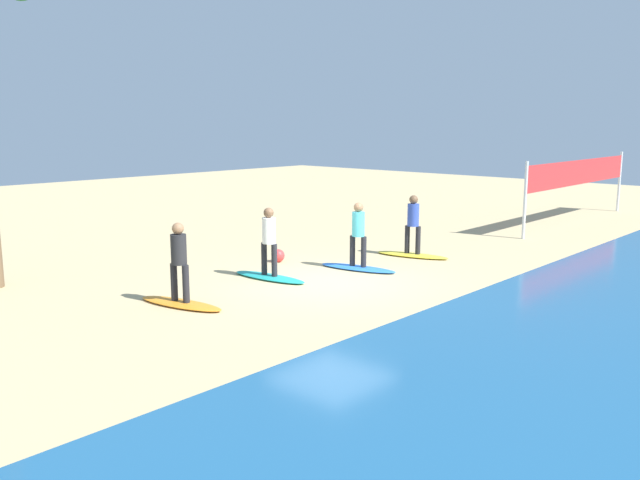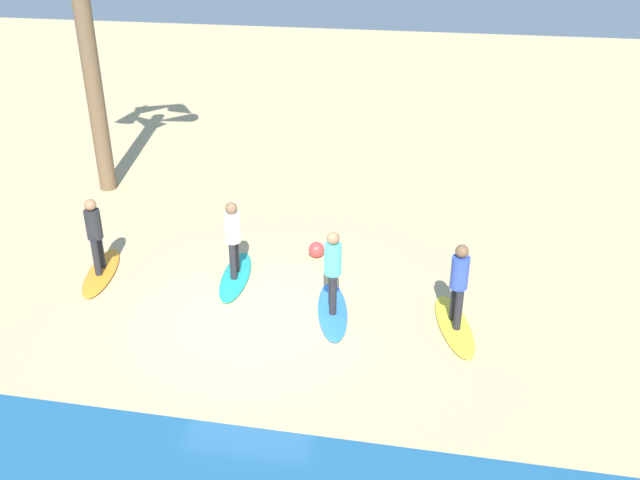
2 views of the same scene
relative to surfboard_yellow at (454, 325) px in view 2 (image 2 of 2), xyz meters
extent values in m
plane|color=tan|center=(3.79, 0.34, -0.04)|extent=(60.00, 60.00, 0.00)
ellipsoid|color=yellow|center=(0.00, 0.00, 0.00)|extent=(1.04, 2.17, 0.09)
cylinder|color=#232328|center=(-0.04, 0.16, 0.43)|extent=(0.14, 0.14, 0.78)
cylinder|color=#232328|center=(0.04, -0.16, 0.43)|extent=(0.14, 0.14, 0.78)
cylinder|color=#334CAD|center=(0.00, 0.00, 1.14)|extent=(0.32, 0.32, 0.62)
sphere|color=brown|center=(0.00, 0.00, 1.56)|extent=(0.24, 0.24, 0.24)
ellipsoid|color=blue|center=(2.31, -0.08, 0.00)|extent=(0.99, 2.17, 0.09)
cylinder|color=#232328|center=(2.28, 0.08, 0.43)|extent=(0.14, 0.14, 0.78)
cylinder|color=#232328|center=(2.35, -0.24, 0.43)|extent=(0.14, 0.14, 0.78)
cylinder|color=#4CC6D1|center=(2.31, -0.08, 1.14)|extent=(0.32, 0.32, 0.62)
sphere|color=#9E704C|center=(2.31, -0.08, 1.56)|extent=(0.24, 0.24, 0.24)
ellipsoid|color=teal|center=(4.53, -1.02, 0.00)|extent=(0.79, 2.15, 0.09)
cylinder|color=#232328|center=(4.51, -0.86, 0.43)|extent=(0.14, 0.14, 0.78)
cylinder|color=#232328|center=(4.55, -1.18, 0.43)|extent=(0.14, 0.14, 0.78)
cylinder|color=white|center=(4.53, -1.02, 1.14)|extent=(0.32, 0.32, 0.62)
sphere|color=brown|center=(4.53, -1.02, 1.56)|extent=(0.24, 0.24, 0.24)
ellipsoid|color=orange|center=(7.37, -0.65, 0.00)|extent=(0.98, 2.17, 0.09)
cylinder|color=#232328|center=(7.34, -0.50, 0.43)|extent=(0.14, 0.14, 0.78)
cylinder|color=#232328|center=(7.41, -0.81, 0.43)|extent=(0.14, 0.14, 0.78)
cylinder|color=#262628|center=(7.37, -0.65, 1.14)|extent=(0.32, 0.32, 0.62)
sphere|color=#9E704C|center=(7.37, -0.65, 1.56)|extent=(0.24, 0.24, 0.24)
cylinder|color=brown|center=(9.34, -5.08, 3.38)|extent=(0.44, 0.44, 6.84)
sphere|color=#E53838|center=(3.04, -2.26, 0.13)|extent=(0.35, 0.35, 0.35)
camera|label=1|loc=(15.09, 10.30, 3.69)|focal=36.92mm
camera|label=2|loc=(0.49, 11.05, 7.28)|focal=38.97mm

